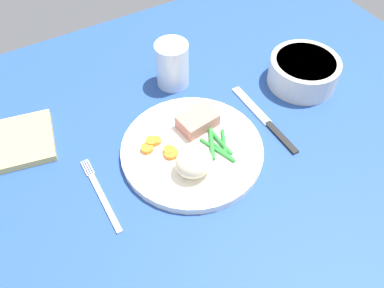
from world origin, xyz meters
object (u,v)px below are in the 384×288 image
object	(u,v)px
knife	(265,120)
salad_bowl	(304,70)
fork	(101,195)
meat_portion	(197,121)
water_glass	(172,67)
napkin	(23,141)
dinner_plate	(192,150)

from	to	relation	value
knife	salad_bowl	distance (cm)	15.02
knife	salad_bowl	bearing A→B (deg)	25.96
fork	salad_bowl	bearing A→B (deg)	6.01
meat_portion	salad_bowl	world-z (taller)	salad_bowl
water_glass	meat_portion	bearing A→B (deg)	-99.93
salad_bowl	napkin	xyz separation A→B (cm)	(-57.21, 12.88, -2.60)
meat_portion	napkin	bearing A→B (deg)	155.43
water_glass	salad_bowl	world-z (taller)	water_glass
knife	dinner_plate	bearing A→B (deg)	-176.82
fork	knife	size ratio (longest dim) A/B	0.81
dinner_plate	meat_portion	bearing A→B (deg)	49.40
meat_portion	knife	xyz separation A→B (cm)	(13.22, -4.45, -2.77)
fork	salad_bowl	xyz separation A→B (cm)	(48.73, 5.43, 3.15)
meat_portion	water_glass	xyz separation A→B (cm)	(2.61, 14.90, 1.25)
fork	water_glass	distance (cm)	31.45
meat_portion	knife	distance (cm)	14.22
fork	knife	distance (cm)	35.09
dinner_plate	fork	bearing A→B (deg)	-179.20
napkin	salad_bowl	bearing A→B (deg)	-12.68
dinner_plate	napkin	world-z (taller)	same
dinner_plate	napkin	size ratio (longest dim) A/B	2.11
fork	salad_bowl	size ratio (longest dim) A/B	1.13
fork	napkin	size ratio (longest dim) A/B	1.32
salad_bowl	napkin	world-z (taller)	salad_bowl
dinner_plate	knife	xyz separation A→B (cm)	(16.79, -0.29, -0.60)
dinner_plate	meat_portion	world-z (taller)	meat_portion
meat_portion	knife	size ratio (longest dim) A/B	0.35
knife	meat_portion	bearing A→B (deg)	165.54
dinner_plate	salad_bowl	distance (cm)	30.96
knife	salad_bowl	world-z (taller)	salad_bowl
dinner_plate	water_glass	distance (cm)	20.33
dinner_plate	fork	world-z (taller)	dinner_plate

